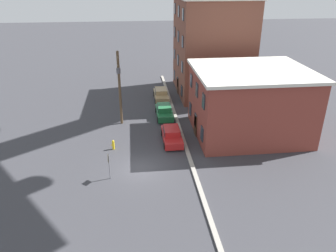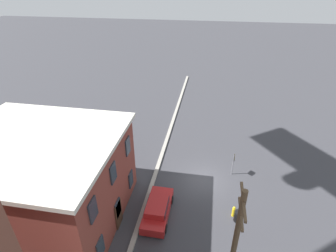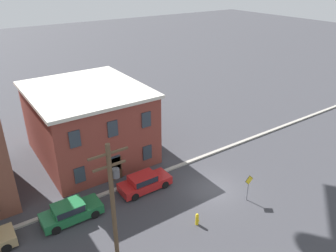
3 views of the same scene
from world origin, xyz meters
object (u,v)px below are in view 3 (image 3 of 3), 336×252
object	(u,v)px
caution_sign	(249,184)
utility_pole	(113,197)
fire_hydrant	(197,219)
car_red	(144,182)
car_green	(70,211)

from	to	relation	value
caution_sign	utility_pole	size ratio (longest dim) A/B	0.29
caution_sign	utility_pole	xyz separation A→B (m)	(-11.06, 0.78, 3.06)
fire_hydrant	caution_sign	bearing A→B (deg)	-0.92
car_red	fire_hydrant	bearing A→B (deg)	-80.32
car_green	caution_sign	distance (m)	13.70
utility_pole	fire_hydrant	size ratio (longest dim) A/B	8.55
car_red	caution_sign	bearing A→B (deg)	-44.20
car_green	car_red	size ratio (longest dim) A/B	1.00
utility_pole	fire_hydrant	xyz separation A→B (m)	(6.00, -0.70, -4.14)
utility_pole	fire_hydrant	world-z (taller)	utility_pole
car_green	car_red	xyz separation A→B (m)	(6.35, 0.12, 0.00)
car_green	fire_hydrant	bearing A→B (deg)	-37.73
car_green	fire_hydrant	xyz separation A→B (m)	(7.34, -5.68, -0.27)
car_green	car_red	world-z (taller)	same
fire_hydrant	utility_pole	bearing A→B (deg)	173.32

